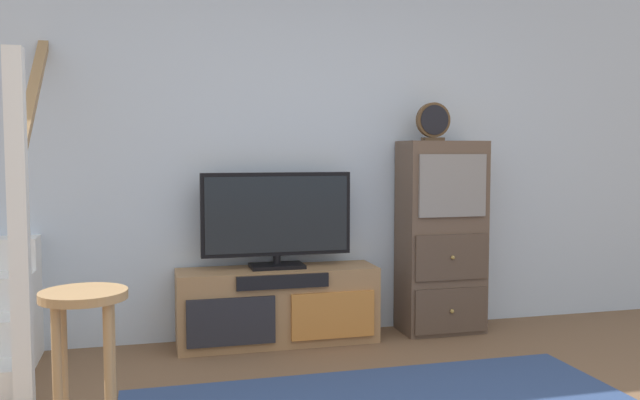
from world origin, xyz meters
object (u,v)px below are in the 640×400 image
Objects in this scene: bar_stool_near at (85,339)px; television at (277,217)px; media_console at (278,306)px; side_cabinet at (441,237)px; desk_clock at (433,122)px.

television is at bearing 56.22° from bar_stool_near.
bar_stool_near is at bearing -123.78° from television.
side_cabinet is (1.19, 0.01, 0.43)m from media_console.
side_cabinet is (1.19, -0.01, -0.17)m from television.
side_cabinet is 1.83× the size of bar_stool_near.
side_cabinet is at bearing 10.64° from desk_clock.
media_console is 1.80× the size of bar_stool_near.
television is at bearing 178.51° from desk_clock.
desk_clock is (-0.08, -0.02, 0.82)m from side_cabinet.
television reaches higher than bar_stool_near.
desk_clock reaches higher than side_cabinet.
side_cabinet reaches higher than bar_stool_near.
bar_stool_near is at bearing -144.80° from side_cabinet.
television is 1.28m from desk_clock.
television is 1.36× the size of bar_stool_near.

